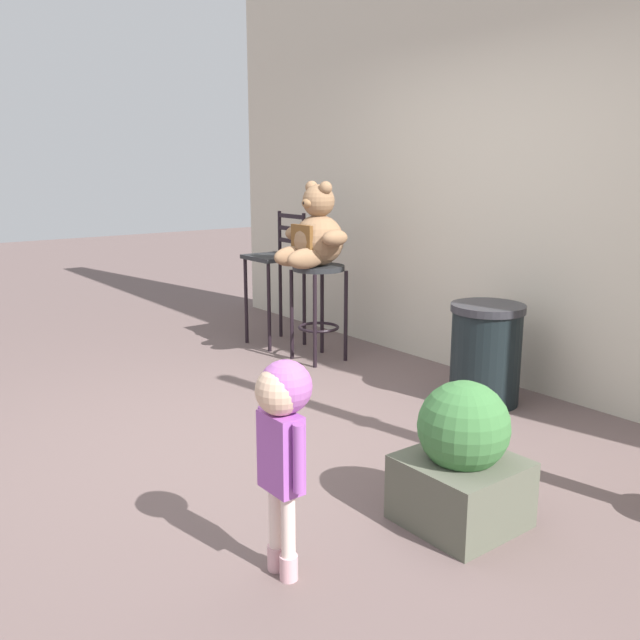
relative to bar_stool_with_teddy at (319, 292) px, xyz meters
The scene contains 8 objects.
ground_plane 1.88m from the bar_stool_with_teddy, 48.74° to the right, with size 24.00×24.00×0.00m, color #675351.
building_wall 2.04m from the bar_stool_with_teddy, 36.24° to the left, with size 6.68×0.30×3.96m, color beige.
bar_stool_with_teddy is the anchor object (origin of this frame).
teddy_bear 0.46m from the bar_stool_with_teddy, 90.00° to the right, with size 0.63×0.56×0.66m.
child_walking 3.02m from the bar_stool_with_teddy, 40.02° to the right, with size 0.28×0.22×0.87m.
trash_bin 1.53m from the bar_stool_with_teddy, ahead, with size 0.49×0.49×0.67m.
bar_chair_empty 0.67m from the bar_stool_with_teddy, behind, with size 0.44×0.44×1.16m.
planter_with_shrub 2.71m from the bar_stool_with_teddy, 23.92° to the right, with size 0.48×0.48×0.66m.
Camera 1 is at (3.12, -1.95, 1.57)m, focal length 38.39 mm.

